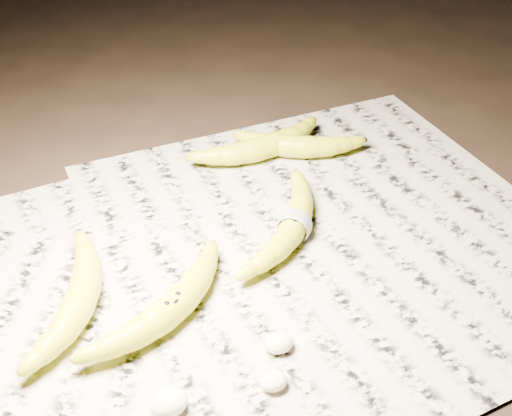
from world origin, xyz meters
name	(u,v)px	position (x,y,z in m)	size (l,w,h in m)	color
ground	(249,262)	(0.00, 0.00, 0.00)	(3.00, 3.00, 0.00)	black
newspaper_patch	(227,277)	(-0.04, -0.02, 0.00)	(0.90, 0.70, 0.01)	#A59F8D
banana_left_b	(81,295)	(-0.20, 0.00, 0.03)	(0.18, 0.06, 0.04)	gold
banana_center	(171,306)	(-0.12, -0.06, 0.03)	(0.19, 0.06, 0.04)	gold
banana_taped	(295,223)	(0.07, 0.02, 0.02)	(0.20, 0.05, 0.03)	gold
banana_upper_a	(264,145)	(0.12, 0.20, 0.03)	(0.18, 0.06, 0.04)	gold
banana_upper_b	(297,144)	(0.16, 0.18, 0.02)	(0.16, 0.05, 0.03)	gold
measuring_tape	(295,223)	(0.07, 0.02, 0.02)	(0.04, 0.04, 0.00)	white
flesh_chunk_a	(168,400)	(-0.16, -0.17, 0.02)	(0.04, 0.03, 0.02)	beige
flesh_chunk_b	(274,379)	(-0.06, -0.18, 0.02)	(0.03, 0.02, 0.02)	beige
flesh_chunk_c	(279,340)	(-0.03, -0.14, 0.02)	(0.03, 0.03, 0.02)	beige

